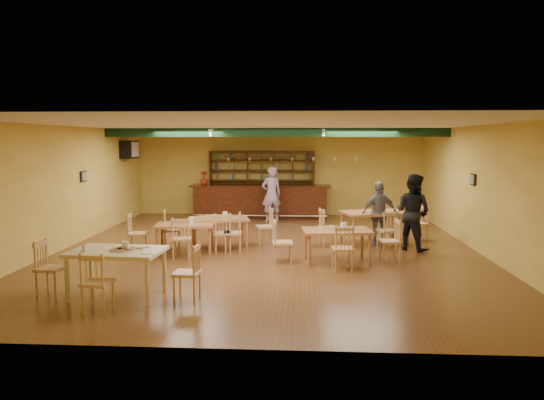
# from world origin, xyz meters

# --- Properties ---
(floor) EXTENTS (12.00, 12.00, 0.00)m
(floor) POSITION_xyz_m (0.00, 0.00, 0.00)
(floor) COLOR brown
(floor) RESTS_ON ground
(ceiling_beam) EXTENTS (10.00, 0.30, 0.25)m
(ceiling_beam) POSITION_xyz_m (0.00, 2.80, 2.87)
(ceiling_beam) COLOR black
(ceiling_beam) RESTS_ON ceiling
(track_rail_left) EXTENTS (0.05, 2.50, 0.05)m
(track_rail_left) POSITION_xyz_m (-1.80, 3.40, 2.94)
(track_rail_left) COLOR silver
(track_rail_left) RESTS_ON ceiling
(track_rail_right) EXTENTS (0.05, 2.50, 0.05)m
(track_rail_right) POSITION_xyz_m (1.40, 3.40, 2.94)
(track_rail_right) COLOR silver
(track_rail_right) RESTS_ON ceiling
(ac_unit) EXTENTS (0.34, 0.70, 0.48)m
(ac_unit) POSITION_xyz_m (-4.80, 4.20, 2.35)
(ac_unit) COLOR silver
(ac_unit) RESTS_ON wall_left
(picture_left) EXTENTS (0.04, 0.34, 0.28)m
(picture_left) POSITION_xyz_m (-4.97, 1.00, 1.70)
(picture_left) COLOR black
(picture_left) RESTS_ON wall_left
(picture_right) EXTENTS (0.04, 0.34, 0.28)m
(picture_right) POSITION_xyz_m (4.97, 0.50, 1.70)
(picture_right) COLOR black
(picture_right) RESTS_ON wall_right
(bar_counter) EXTENTS (4.78, 0.85, 1.13)m
(bar_counter) POSITION_xyz_m (-0.61, 5.15, 0.56)
(bar_counter) COLOR black
(bar_counter) RESTS_ON ground
(back_bar_hutch) EXTENTS (3.69, 0.40, 2.28)m
(back_bar_hutch) POSITION_xyz_m (-0.61, 5.78, 1.14)
(back_bar_hutch) COLOR black
(back_bar_hutch) RESTS_ON ground
(poinsettia) EXTENTS (0.33, 0.33, 0.46)m
(poinsettia) POSITION_xyz_m (-2.55, 5.15, 1.36)
(poinsettia) COLOR #A4250F
(poinsettia) RESTS_ON bar_counter
(dining_table_a) EXTENTS (1.61, 1.20, 0.72)m
(dining_table_a) POSITION_xyz_m (-1.26, 0.38, 0.36)
(dining_table_a) COLOR #9E6238
(dining_table_a) RESTS_ON ground
(dining_table_b) EXTENTS (1.85, 1.42, 0.82)m
(dining_table_b) POSITION_xyz_m (2.69, 1.01, 0.41)
(dining_table_b) COLOR #9E6238
(dining_table_b) RESTS_ON ground
(dining_table_c) EXTENTS (1.44, 0.96, 0.68)m
(dining_table_c) POSITION_xyz_m (-1.95, -0.37, 0.34)
(dining_table_c) COLOR #9E6238
(dining_table_c) RESTS_ON ground
(dining_table_d) EXTENTS (1.54, 1.03, 0.73)m
(dining_table_d) POSITION_xyz_m (1.57, -1.21, 0.36)
(dining_table_d) COLOR #9E6238
(dining_table_d) RESTS_ON ground
(near_table) EXTENTS (1.58, 1.08, 0.81)m
(near_table) POSITION_xyz_m (-2.29, -3.93, 0.41)
(near_table) COLOR beige
(near_table) RESTS_ON ground
(pizza_tray) EXTENTS (0.45, 0.45, 0.01)m
(pizza_tray) POSITION_xyz_m (-2.19, -3.93, 0.82)
(pizza_tray) COLOR silver
(pizza_tray) RESTS_ON near_table
(parmesan_shaker) EXTENTS (0.08, 0.08, 0.11)m
(parmesan_shaker) POSITION_xyz_m (-2.78, -4.09, 0.87)
(parmesan_shaker) COLOR #EAE5C6
(parmesan_shaker) RESTS_ON near_table
(napkin_stack) EXTENTS (0.24, 0.21, 0.03)m
(napkin_stack) POSITION_xyz_m (-1.91, -3.71, 0.83)
(napkin_stack) COLOR white
(napkin_stack) RESTS_ON near_table
(pizza_server) EXTENTS (0.33, 0.19, 0.00)m
(pizza_server) POSITION_xyz_m (-2.02, -3.87, 0.83)
(pizza_server) COLOR silver
(pizza_server) RESTS_ON pizza_tray
(side_plate) EXTENTS (0.23, 0.23, 0.01)m
(side_plate) POSITION_xyz_m (-1.70, -4.15, 0.82)
(side_plate) COLOR white
(side_plate) RESTS_ON near_table
(patron_bar) EXTENTS (0.77, 0.63, 1.80)m
(patron_bar) POSITION_xyz_m (-0.19, 4.33, 0.90)
(patron_bar) COLOR #7F479B
(patron_bar) RESTS_ON ground
(patron_right_a) EXTENTS (1.13, 1.13, 1.85)m
(patron_right_a) POSITION_xyz_m (3.49, 0.21, 0.92)
(patron_right_a) COLOR black
(patron_right_a) RESTS_ON ground
(patron_right_b) EXTENTS (1.02, 0.68, 1.62)m
(patron_right_b) POSITION_xyz_m (2.77, 0.79, 0.81)
(patron_right_b) COLOR slate
(patron_right_b) RESTS_ON ground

